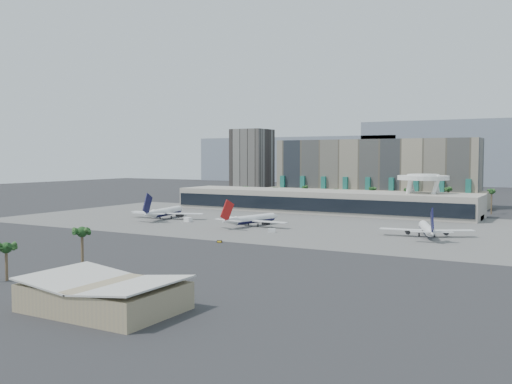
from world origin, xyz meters
The scene contains 17 objects.
ground centered at (0.00, 0.00, 0.00)m, with size 900.00×900.00×0.00m, color #232326.
apron_pad centered at (0.00, 55.00, 0.03)m, with size 260.00×130.00×0.06m, color #5B5B59.
mountain_ridge centered at (27.88, 470.00, 29.89)m, with size 680.00×60.00×70.00m.
hotel centered at (10.00, 174.41, 16.81)m, with size 140.00×30.00×42.00m.
office_tower centered at (-95.00, 200.00, 22.94)m, with size 30.00×30.00×52.00m.
terminal centered at (0.00, 109.84, 6.52)m, with size 170.00×32.50×14.50m.
saucer_structure centered at (55.00, 116.00, 18.45)m, with size 26.00×26.00×21.89m.
palm_row centered at (7.00, 145.00, 10.50)m, with size 157.80×2.80×13.10m.
hangar_right centered at (42.00, -100.00, 2.95)m, with size 30.55×20.60×6.89m.
airliner_left centered at (-53.31, 39.60, 3.54)m, with size 38.86×40.35×14.04m.
airliner_centre centered at (-0.85, 35.03, 3.24)m, with size 35.24×36.61×12.83m.
airliner_right centered at (74.61, 38.36, 3.21)m, with size 34.27×35.44×12.71m.
service_vehicle_a centered at (-35.68, 34.78, 1.07)m, with size 4.38×2.14×2.14m, color white.
service_vehicle_b centered at (16.53, 20.76, 0.77)m, with size 3.00×1.72×1.54m, color silver.
taxiway_sign centered at (13.17, -13.10, 0.45)m, with size 2.00×0.80×0.91m.
near_palm_a centered at (1.21, -91.67, 6.85)m, with size 6.00×6.00×9.64m.
near_palm_b centered at (13.46, -78.40, 10.03)m, with size 6.00×6.00×12.89m.
Camera 1 is at (123.76, -183.32, 30.74)m, focal length 40.00 mm.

